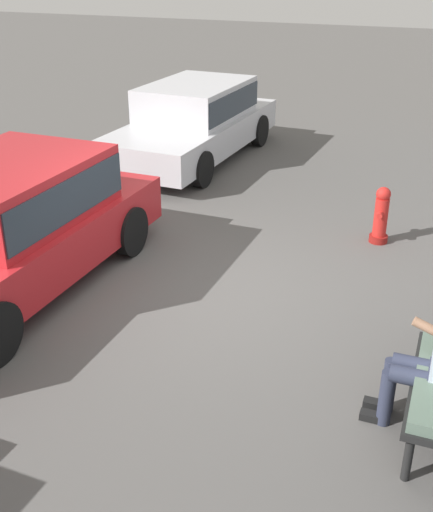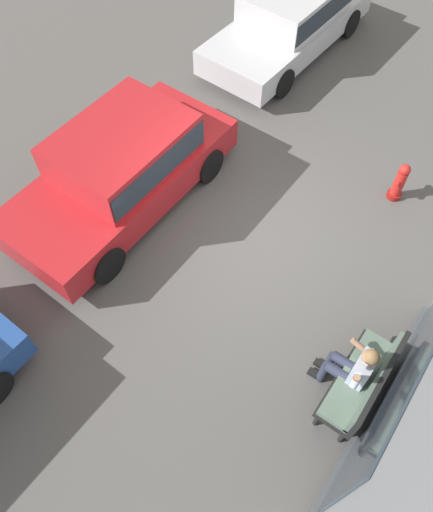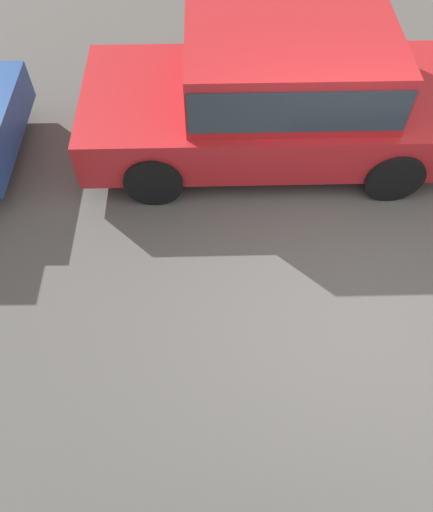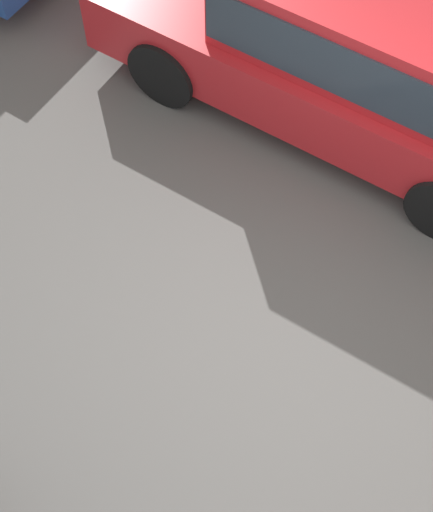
{
  "view_description": "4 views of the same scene",
  "coord_description": "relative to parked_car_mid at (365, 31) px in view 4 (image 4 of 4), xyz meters",
  "views": [
    {
      "loc": [
        6.18,
        2.6,
        3.74
      ],
      "look_at": [
        0.67,
        0.46,
        0.89
      ],
      "focal_mm": 45.0,
      "sensor_mm": 36.0,
      "label": 1
    },
    {
      "loc": [
        4.5,
        2.6,
        7.1
      ],
      "look_at": [
        1.2,
        0.23,
        0.96
      ],
      "focal_mm": 35.0,
      "sensor_mm": 36.0,
      "label": 2
    },
    {
      "loc": [
        1.47,
        2.6,
        4.42
      ],
      "look_at": [
        1.37,
        0.15,
        0.93
      ],
      "focal_mm": 35.0,
      "sensor_mm": 36.0,
      "label": 3
    },
    {
      "loc": [
        -0.92,
        2.6,
        5.51
      ],
      "look_at": [
        0.42,
        0.39,
        1.07
      ],
      "focal_mm": 55.0,
      "sensor_mm": 36.0,
      "label": 4
    }
  ],
  "objects": [
    {
      "name": "parked_car_mid",
      "position": [
        0.0,
        0.0,
        0.0
      ],
      "size": [
        4.41,
        2.05,
        1.53
      ],
      "color": "red",
      "rests_on": "ground_plane"
    },
    {
      "name": "ground_plane",
      "position": [
        -0.57,
        2.23,
        -0.83
      ],
      "size": [
        60.0,
        60.0,
        0.0
      ],
      "primitive_type": "plane",
      "color": "#565451"
    }
  ]
}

